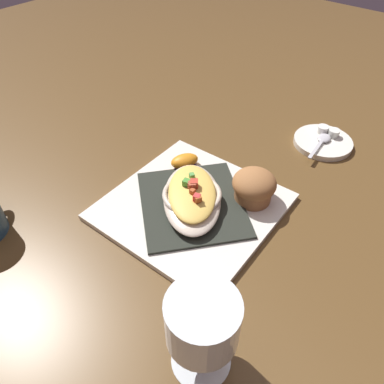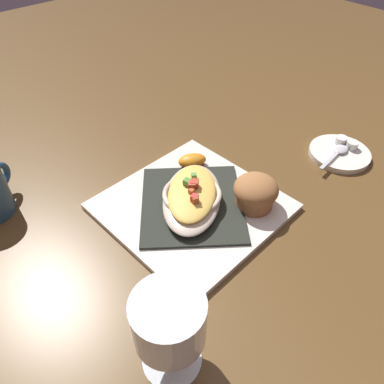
% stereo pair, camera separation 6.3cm
% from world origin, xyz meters
% --- Properties ---
extents(ground_plane, '(2.60, 2.60, 0.00)m').
position_xyz_m(ground_plane, '(0.00, 0.00, 0.00)').
color(ground_plane, brown).
extents(square_plate, '(0.29, 0.29, 0.01)m').
position_xyz_m(square_plate, '(0.00, 0.00, 0.01)').
color(square_plate, white).
rests_on(square_plate, ground_plane).
extents(folded_napkin, '(0.26, 0.26, 0.01)m').
position_xyz_m(folded_napkin, '(0.00, 0.00, 0.01)').
color(folded_napkin, '#282C24').
rests_on(folded_napkin, square_plate).
extents(gratin_dish, '(0.20, 0.19, 0.05)m').
position_xyz_m(gratin_dish, '(0.00, 0.00, 0.03)').
color(gratin_dish, beige).
rests_on(gratin_dish, folded_napkin).
extents(muffin, '(0.08, 0.08, 0.06)m').
position_xyz_m(muffin, '(-0.08, 0.07, 0.04)').
color(muffin, '#A86C3F').
rests_on(muffin, square_plate).
extents(orange_garnish, '(0.06, 0.07, 0.03)m').
position_xyz_m(orange_garnish, '(-0.07, -0.08, 0.02)').
color(orange_garnish, '#48266A').
rests_on(orange_garnish, square_plate).
extents(stemmed_glass, '(0.08, 0.08, 0.13)m').
position_xyz_m(stemmed_glass, '(0.20, 0.18, 0.09)').
color(stemmed_glass, white).
rests_on(stemmed_glass, ground_plane).
extents(creamer_saucer, '(0.12, 0.12, 0.01)m').
position_xyz_m(creamer_saucer, '(-0.33, 0.09, 0.01)').
color(creamer_saucer, white).
rests_on(creamer_saucer, ground_plane).
extents(spoon, '(0.10, 0.03, 0.01)m').
position_xyz_m(spoon, '(-0.33, 0.09, 0.02)').
color(spoon, silver).
rests_on(spoon, creamer_saucer).
extents(creamer_cup_0, '(0.02, 0.02, 0.02)m').
position_xyz_m(creamer_cup_0, '(-0.36, 0.10, 0.02)').
color(creamer_cup_0, white).
rests_on(creamer_cup_0, creamer_saucer).
extents(creamer_cup_1, '(0.02, 0.02, 0.02)m').
position_xyz_m(creamer_cup_1, '(-0.36, 0.08, 0.02)').
color(creamer_cup_1, white).
rests_on(creamer_cup_1, creamer_saucer).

